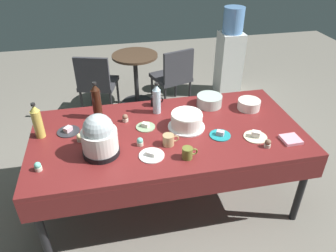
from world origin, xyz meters
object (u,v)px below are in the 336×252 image
object	(u,v)px
soda_bottle_ginger_ale	(37,122)
potluck_table	(168,137)
water_cooler	(230,55)
maroon_chair_right	(174,75)
ceramic_snack_bowl	(249,104)
dessert_plate_white	(152,155)
cupcake_mint	(80,138)
maroon_chair_left	(97,81)
coffee_mug_black	(155,101)
cupcake_cocoa	(184,109)
glass_salad_bowl	(209,101)
frosted_layer_cake	(187,121)
dessert_plate_teal	(220,135)
soda_bottle_cola	(97,102)
cupcake_rose	(140,142)
dessert_plate_cream	(255,136)
cupcake_vanilla	(268,143)
dessert_plate_charcoal	(68,131)
round_cafe_table	(136,70)
dessert_plate_sage	(146,126)
coffee_mug_tan	(169,140)
soda_bottle_water	(157,99)
coffee_mug_olive	(188,153)
slow_cooker	(99,137)

from	to	relation	value
soda_bottle_ginger_ale	potluck_table	bearing A→B (deg)	-7.69
water_cooler	maroon_chair_right	bearing A→B (deg)	-161.31
ceramic_snack_bowl	dessert_plate_white	xyz separation A→B (m)	(-0.98, -0.50, -0.03)
cupcake_mint	maroon_chair_left	bearing A→B (deg)	85.53
cupcake_mint	coffee_mug_black	world-z (taller)	coffee_mug_black
cupcake_cocoa	glass_salad_bowl	bearing A→B (deg)	16.40
frosted_layer_cake	cupcake_mint	size ratio (longest dim) A/B	4.57
dessert_plate_teal	water_cooler	bearing A→B (deg)	66.58
dessert_plate_teal	soda_bottle_cola	size ratio (longest dim) A/B	0.50
cupcake_rose	maroon_chair_left	world-z (taller)	maroon_chair_left
ceramic_snack_bowl	soda_bottle_ginger_ale	size ratio (longest dim) A/B	0.67
water_cooler	coffee_mug_black	bearing A→B (deg)	-131.47
dessert_plate_cream	soda_bottle_cola	size ratio (longest dim) A/B	0.55
dessert_plate_teal	cupcake_vanilla	world-z (taller)	cupcake_vanilla
glass_salad_bowl	soda_bottle_cola	world-z (taller)	soda_bottle_cola
dessert_plate_charcoal	round_cafe_table	xyz separation A→B (m)	(0.75, 1.72, -0.26)
dessert_plate_white	glass_salad_bowl	bearing A→B (deg)	44.53
dessert_plate_sage	round_cafe_table	distance (m)	1.81
frosted_layer_cake	maroon_chair_right	distance (m)	1.68
ceramic_snack_bowl	maroon_chair_left	bearing A→B (deg)	133.36
potluck_table	soda_bottle_ginger_ale	bearing A→B (deg)	172.31
water_cooler	cupcake_rose	bearing A→B (deg)	-126.52
soda_bottle_ginger_ale	water_cooler	size ratio (longest dim) A/B	0.24
frosted_layer_cake	dessert_plate_white	bearing A→B (deg)	-137.30
coffee_mug_tan	maroon_chair_left	distance (m)	1.94
maroon_chair_left	round_cafe_table	bearing A→B (deg)	23.05
potluck_table	maroon_chair_right	size ratio (longest dim) A/B	2.59
dessert_plate_teal	soda_bottle_water	bearing A→B (deg)	132.70
potluck_table	coffee_mug_olive	size ratio (longest dim) A/B	18.69
coffee_mug_tan	maroon_chair_right	world-z (taller)	maroon_chair_right
cupcake_cocoa	soda_bottle_cola	xyz separation A→B (m)	(-0.75, 0.07, 0.13)
glass_salad_bowl	soda_bottle_ginger_ale	world-z (taller)	soda_bottle_ginger_ale
water_cooler	dessert_plate_charcoal	bearing A→B (deg)	-139.45
potluck_table	water_cooler	distance (m)	2.36
dessert_plate_charcoal	coffee_mug_olive	xyz separation A→B (m)	(0.87, -0.53, 0.03)
cupcake_mint	soda_bottle_cola	size ratio (longest dim) A/B	0.20
glass_salad_bowl	dessert_plate_teal	xyz separation A→B (m)	(-0.07, -0.49, -0.04)
potluck_table	cupcake_vanilla	size ratio (longest dim) A/B	32.59
slow_cooker	dessert_plate_teal	xyz separation A→B (m)	(0.94, 0.04, -0.14)
frosted_layer_cake	round_cafe_table	size ratio (longest dim) A/B	0.43
cupcake_cocoa	maroon_chair_left	size ratio (longest dim) A/B	0.08
dessert_plate_white	coffee_mug_tan	size ratio (longest dim) A/B	1.48
dessert_plate_cream	dessert_plate_white	distance (m)	0.85
coffee_mug_black	cupcake_cocoa	bearing A→B (deg)	-38.26
dessert_plate_cream	soda_bottle_water	bearing A→B (deg)	141.96
potluck_table	cupcake_cocoa	xyz separation A→B (m)	(0.20, 0.27, 0.09)
dessert_plate_teal	dessert_plate_charcoal	distance (m)	1.23
cupcake_mint	coffee_mug_olive	distance (m)	0.86
dessert_plate_teal	soda_bottle_cola	distance (m)	1.07
cupcake_cocoa	coffee_mug_olive	distance (m)	0.65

